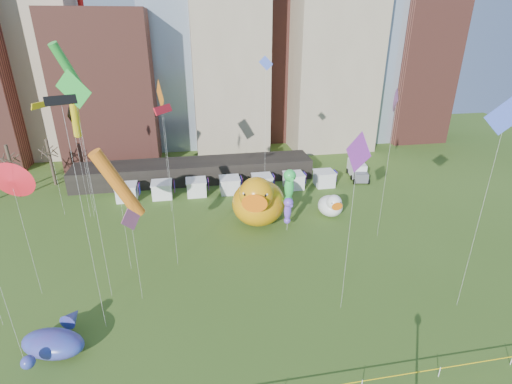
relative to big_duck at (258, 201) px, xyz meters
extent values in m
cube|color=gray|center=(-33.37, 36.64, 17.75)|extent=(14.00, 12.00, 42.00)
cube|color=brown|center=(-21.37, 30.64, 9.75)|extent=(16.00, 14.00, 26.00)
cube|color=#8C9EB2|center=(-9.37, 38.64, 24.25)|extent=(12.00, 12.00, 55.00)
cube|color=gray|center=(0.63, 34.64, 13.75)|extent=(14.00, 14.00, 34.00)
cube|color=gray|center=(20.63, 32.64, 11.75)|extent=(16.00, 14.00, 30.00)
cube|color=#8C9EB2|center=(30.63, 36.64, 20.75)|extent=(14.00, 12.00, 48.00)
cube|color=brown|center=(40.63, 34.64, 14.75)|extent=(12.00, 12.00, 36.00)
cube|color=black|center=(-7.37, 16.64, -1.65)|extent=(38.00, 6.00, 3.20)
cube|color=white|center=(-17.37, 10.64, -2.15)|extent=(2.80, 2.80, 2.20)
cube|color=red|center=(-15.57, 10.64, -1.65)|extent=(0.08, 1.40, 1.60)
cube|color=white|center=(-12.37, 10.64, -2.15)|extent=(2.80, 2.80, 2.20)
cube|color=red|center=(-10.57, 10.64, -1.65)|extent=(0.08, 1.40, 1.60)
cube|color=white|center=(-7.37, 10.64, -2.15)|extent=(2.80, 2.80, 2.20)
cube|color=red|center=(-5.57, 10.64, -1.65)|extent=(0.08, 1.40, 1.60)
cube|color=white|center=(-2.37, 10.64, -2.15)|extent=(2.80, 2.80, 2.20)
cube|color=red|center=(-0.57, 10.64, -1.65)|extent=(0.08, 1.40, 1.60)
cube|color=white|center=(2.63, 10.64, -2.15)|extent=(2.80, 2.80, 2.20)
cube|color=red|center=(4.43, 10.64, -1.65)|extent=(0.08, 1.40, 1.60)
cube|color=white|center=(7.63, 10.64, -2.15)|extent=(2.80, 2.80, 2.20)
cube|color=red|center=(9.43, 10.64, -1.65)|extent=(0.08, 1.40, 1.60)
cube|color=white|center=(12.63, 10.64, -2.15)|extent=(2.80, 2.80, 2.20)
cube|color=red|center=(14.43, 10.64, -1.65)|extent=(0.08, 1.40, 1.60)
cylinder|color=#382B21|center=(-33.37, 14.64, 0.75)|extent=(0.44, 0.44, 8.00)
cylinder|color=#382B21|center=(-29.37, 18.64, 0.50)|extent=(0.44, 0.44, 7.50)
cylinder|color=white|center=(8.63, -25.36, -2.80)|extent=(0.06, 0.06, 0.90)
cylinder|color=white|center=(14.63, -25.36, -2.80)|extent=(0.06, 0.06, 0.90)
ellipsoid|color=orange|center=(0.15, 0.52, -0.48)|extent=(8.63, 9.42, 5.53)
ellipsoid|color=orange|center=(1.01, 3.45, -0.63)|extent=(2.16, 1.88, 2.24)
sphere|color=orange|center=(-0.54, -1.86, 1.75)|extent=(5.16, 5.16, 4.16)
cone|color=orange|center=(-1.04, -3.55, 1.61)|extent=(2.72, 2.44, 2.29)
sphere|color=white|center=(-1.96, -2.64, 2.30)|extent=(0.75, 0.75, 0.75)
sphere|color=white|center=(0.24, -3.28, 2.30)|extent=(0.75, 0.75, 0.75)
sphere|color=black|center=(-2.06, -2.98, 2.30)|extent=(0.37, 0.37, 0.37)
sphere|color=black|center=(0.14, -3.62, 2.30)|extent=(0.37, 0.37, 0.37)
ellipsoid|color=white|center=(9.92, 0.70, -1.91)|extent=(3.26, 3.82, 2.67)
ellipsoid|color=white|center=(9.93, 2.17, -1.98)|extent=(0.89, 0.70, 1.08)
sphere|color=white|center=(9.91, -0.50, -0.84)|extent=(2.02, 2.02, 2.01)
cone|color=orange|center=(9.91, -1.35, -0.91)|extent=(1.11, 0.91, 1.10)
sphere|color=white|center=(9.36, -1.04, -0.57)|extent=(0.36, 0.36, 0.36)
sphere|color=white|center=(10.46, -1.05, -0.57)|extent=(0.36, 0.36, 0.36)
sphere|color=black|center=(9.35, -1.21, -0.57)|extent=(0.18, 0.18, 0.18)
sphere|color=black|center=(10.46, -1.22, -0.57)|extent=(0.18, 0.18, 0.18)
cylinder|color=silver|center=(3.81, -0.52, -0.74)|extent=(0.03, 0.03, 5.01)
ellipsoid|color=green|center=(3.81, -0.52, 1.76)|extent=(1.23, 1.03, 3.01)
sphere|color=green|center=(3.81, -0.67, 3.37)|extent=(1.61, 1.61, 1.53)
cone|color=green|center=(3.81, -1.36, 3.30)|extent=(0.59, 0.99, 0.54)
sphere|color=green|center=(3.81, -0.47, 0.04)|extent=(1.07, 1.07, 1.07)
cylinder|color=silver|center=(3.23, -2.34, -1.92)|extent=(0.03, 0.03, 2.66)
ellipsoid|color=#6C47D5|center=(3.23, -2.34, -0.59)|extent=(0.99, 0.85, 2.29)
sphere|color=#6C47D5|center=(3.23, -2.49, 0.64)|extent=(1.31, 1.31, 1.17)
cone|color=#6C47D5|center=(3.23, -3.02, 0.58)|extent=(0.50, 0.78, 0.41)
sphere|color=#6C47D5|center=(3.23, -2.29, -1.90)|extent=(0.82, 0.82, 0.82)
ellipsoid|color=#48338B|center=(-19.47, -18.01, -2.27)|extent=(5.66, 4.23, 1.94)
cone|color=#48338B|center=(-18.58, -15.44, -1.98)|extent=(1.79, 1.91, 1.36)
sphere|color=#48338B|center=(-20.30, -20.40, -1.50)|extent=(0.97, 0.97, 0.97)
cube|color=silver|center=(19.32, 13.54, -1.83)|extent=(2.97, 4.89, 2.29)
cube|color=#595960|center=(18.81, 10.65, -2.29)|extent=(2.36, 1.99, 1.46)
cylinder|color=black|center=(17.91, 12.12, -2.83)|extent=(0.37, 0.85, 0.82)
cylinder|color=black|center=(20.16, 11.71, -2.83)|extent=(0.37, 0.85, 0.82)
cylinder|color=black|center=(18.46, 15.18, -2.83)|extent=(0.37, 0.85, 0.82)
cylinder|color=black|center=(20.71, 14.78, -2.83)|extent=(0.37, 0.85, 0.82)
cylinder|color=silver|center=(-13.37, -12.42, 0.90)|extent=(0.02, 0.02, 8.29)
cube|color=pink|center=(-13.37, -12.42, 5.04)|extent=(1.37, 1.86, 2.28)
cylinder|color=silver|center=(-21.66, 6.15, 3.50)|extent=(0.02, 0.02, 13.50)
cube|color=black|center=(-21.66, 6.15, 10.26)|extent=(0.26, 2.26, 2.26)
cylinder|color=silver|center=(-16.23, -11.56, 6.30)|extent=(0.02, 0.02, 19.09)
cube|color=green|center=(-16.23, -11.56, 15.84)|extent=(2.75, 1.08, 2.93)
cylinder|color=silver|center=(-21.08, 5.68, 3.46)|extent=(0.02, 0.02, 13.40)
cylinder|color=yellow|center=(-21.08, 5.68, 10.16)|extent=(1.98, 3.34, 5.47)
cylinder|color=silver|center=(15.03, -18.60, 5.47)|extent=(0.02, 0.02, 17.43)
cube|color=blue|center=(15.03, -18.60, 14.18)|extent=(2.92, 1.02, 3.07)
cylinder|color=silver|center=(-14.94, -7.34, 1.54)|extent=(0.02, 0.02, 9.57)
cylinder|color=orange|center=(-14.94, -7.34, 6.33)|extent=(4.54, 2.33, 7.42)
cylinder|color=silver|center=(4.44, -17.04, 4.10)|extent=(0.02, 0.02, 14.68)
cube|color=purple|center=(4.44, -17.04, 11.44)|extent=(0.44, 3.40, 3.42)
cylinder|color=silver|center=(-22.83, -10.08, 2.56)|extent=(0.02, 0.02, 11.62)
cone|color=red|center=(-22.83, -10.08, 8.38)|extent=(2.89, 1.61, 3.01)
cylinder|color=silver|center=(13.62, -5.68, 4.89)|extent=(0.02, 0.02, 16.26)
cone|color=pink|center=(13.62, -5.68, 13.02)|extent=(1.61, 2.10, 2.37)
cylinder|color=silver|center=(-16.05, -15.79, 6.26)|extent=(0.02, 0.02, 19.02)
cube|color=black|center=(-16.05, -15.79, 15.78)|extent=(1.92, 1.08, 0.61)
cylinder|color=silver|center=(-21.32, 7.43, 6.09)|extent=(0.02, 0.02, 18.68)
cylinder|color=green|center=(-21.32, 7.43, 15.43)|extent=(3.34, 3.42, 6.31)
cylinder|color=silver|center=(-25.10, 7.01, 4.11)|extent=(0.02, 0.02, 14.71)
cube|color=yellow|center=(-25.10, 7.01, 11.46)|extent=(1.55, 2.47, 0.80)
cylinder|color=silver|center=(0.82, -0.06, 6.59)|extent=(0.02, 0.02, 19.66)
cube|color=blue|center=(0.82, -0.06, 16.42)|extent=(1.51, 0.47, 1.57)
cylinder|color=silver|center=(-11.02, 5.63, 4.55)|extent=(0.02, 0.02, 15.59)
cube|color=orange|center=(-11.02, 5.63, 12.35)|extent=(0.97, 3.69, 3.80)
cylinder|color=silver|center=(-10.11, -7.36, 5.01)|extent=(0.02, 0.02, 16.51)
cube|color=red|center=(-10.11, -7.36, 13.26)|extent=(1.59, 2.10, 0.72)
camera|label=1|loc=(-8.09, -42.90, 20.33)|focal=27.00mm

